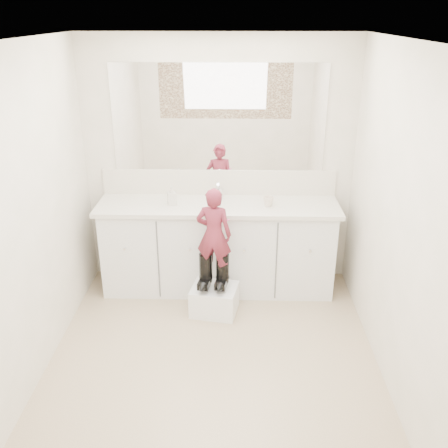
{
  "coord_description": "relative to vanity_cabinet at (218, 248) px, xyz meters",
  "views": [
    {
      "loc": [
        0.17,
        -3.17,
        2.56
      ],
      "look_at": [
        0.07,
        0.71,
        0.9
      ],
      "focal_mm": 40.0,
      "sensor_mm": 36.0,
      "label": 1
    }
  ],
  "objects": [
    {
      "name": "wall_left",
      "position": [
        -1.3,
        -1.23,
        0.78
      ],
      "size": [
        0.0,
        3.0,
        3.0
      ],
      "primitive_type": "plane",
      "rotation": [
        1.57,
        0.0,
        1.57
      ],
      "color": "beige",
      "rests_on": "floor"
    },
    {
      "name": "wall_right",
      "position": [
        1.3,
        -1.23,
        0.78
      ],
      "size": [
        0.0,
        3.0,
        3.0
      ],
      "primitive_type": "plane",
      "rotation": [
        1.57,
        0.0,
        -1.57
      ],
      "color": "beige",
      "rests_on": "floor"
    },
    {
      "name": "boot_left",
      "position": [
        -0.09,
        -0.48,
        0.0
      ],
      "size": [
        0.16,
        0.24,
        0.34
      ],
      "primitive_type": null,
      "rotation": [
        0.0,
        0.0,
        -0.18
      ],
      "color": "black",
      "rests_on": "step_stool"
    },
    {
      "name": "ceiling",
      "position": [
        0.0,
        -1.23,
        1.97
      ],
      "size": [
        3.0,
        3.0,
        0.0
      ],
      "primitive_type": "plane",
      "rotation": [
        3.14,
        0.0,
        0.0
      ],
      "color": "white",
      "rests_on": "wall_back"
    },
    {
      "name": "soap_bottle",
      "position": [
        -0.43,
        -0.03,
        0.55
      ],
      "size": [
        0.1,
        0.1,
        0.18
      ],
      "primitive_type": "imported",
      "rotation": [
        0.0,
        0.0,
        0.25
      ],
      "color": "beige",
      "rests_on": "countertop"
    },
    {
      "name": "vanity_cabinet",
      "position": [
        0.0,
        0.0,
        0.0
      ],
      "size": [
        2.2,
        0.55,
        0.85
      ],
      "primitive_type": "cube",
      "color": "silver",
      "rests_on": "floor"
    },
    {
      "name": "mirror",
      "position": [
        0.0,
        0.26,
        1.22
      ],
      "size": [
        2.0,
        0.02,
        1.0
      ],
      "primitive_type": "cube",
      "color": "white",
      "rests_on": "wall_back"
    },
    {
      "name": "wall_front",
      "position": [
        0.0,
        -2.73,
        0.77
      ],
      "size": [
        2.6,
        0.0,
        2.6
      ],
      "primitive_type": "plane",
      "rotation": [
        -1.57,
        0.0,
        0.0
      ],
      "color": "beige",
      "rests_on": "floor"
    },
    {
      "name": "toothbrush",
      "position": [
        0.05,
        -0.48,
        0.48
      ],
      "size": [
        0.14,
        0.04,
        0.06
      ],
      "primitive_type": "cylinder",
      "rotation": [
        0.0,
        1.22,
        -0.18
      ],
      "color": "#EA5BA7",
      "rests_on": "toddler"
    },
    {
      "name": "backsplash",
      "position": [
        0.0,
        0.26,
        0.59
      ],
      "size": [
        2.28,
        0.03,
        0.25
      ],
      "primitive_type": "cube",
      "color": "beige",
      "rests_on": "countertop"
    },
    {
      "name": "boot_right",
      "position": [
        0.06,
        -0.48,
        0.0
      ],
      "size": [
        0.16,
        0.24,
        0.34
      ],
      "primitive_type": null,
      "rotation": [
        0.0,
        0.0,
        -0.18
      ],
      "color": "black",
      "rests_on": "step_stool"
    },
    {
      "name": "countertop",
      "position": [
        0.0,
        -0.01,
        0.45
      ],
      "size": [
        2.28,
        0.58,
        0.04
      ],
      "primitive_type": "cube",
      "color": "beige",
      "rests_on": "vanity_cabinet"
    },
    {
      "name": "faucet",
      "position": [
        0.0,
        0.15,
        0.52
      ],
      "size": [
        0.08,
        0.08,
        0.1
      ],
      "primitive_type": "cylinder",
      "color": "silver",
      "rests_on": "countertop"
    },
    {
      "name": "step_stool",
      "position": [
        -0.02,
        -0.48,
        -0.3
      ],
      "size": [
        0.46,
        0.4,
        0.26
      ],
      "primitive_type": "cube",
      "rotation": [
        0.0,
        0.0,
        -0.18
      ],
      "color": "white",
      "rests_on": "floor"
    },
    {
      "name": "floor",
      "position": [
        0.0,
        -1.23,
        -0.42
      ],
      "size": [
        3.0,
        3.0,
        0.0
      ],
      "primitive_type": "plane",
      "color": "#978363",
      "rests_on": "ground"
    },
    {
      "name": "toddler",
      "position": [
        -0.02,
        -0.48,
        0.36
      ],
      "size": [
        0.34,
        0.26,
        0.85
      ],
      "primitive_type": "imported",
      "rotation": [
        0.0,
        0.0,
        2.96
      ],
      "color": "#AD354C",
      "rests_on": "step_stool"
    },
    {
      "name": "dot_panel",
      "position": [
        0.0,
        -2.71,
        1.22
      ],
      "size": [
        2.0,
        0.01,
        1.2
      ],
      "primitive_type": "cube",
      "color": "#472819",
      "rests_on": "wall_front"
    },
    {
      "name": "wall_back",
      "position": [
        0.0,
        0.27,
        0.77
      ],
      "size": [
        2.6,
        0.0,
        2.6
      ],
      "primitive_type": "plane",
      "rotation": [
        1.57,
        0.0,
        0.0
      ],
      "color": "beige",
      "rests_on": "floor"
    },
    {
      "name": "cup",
      "position": [
        0.47,
        -0.05,
        0.51
      ],
      "size": [
        0.11,
        0.11,
        0.09
      ],
      "primitive_type": "imported",
      "rotation": [
        0.0,
        0.0,
        0.14
      ],
      "color": "beige",
      "rests_on": "countertop"
    }
  ]
}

